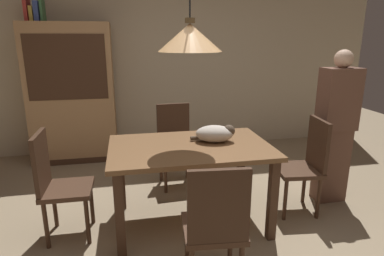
{
  "coord_description": "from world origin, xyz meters",
  "views": [
    {
      "loc": [
        -0.61,
        -2.26,
        1.66
      ],
      "look_at": [
        -0.04,
        0.59,
        0.85
      ],
      "focal_mm": 30.52,
      "sensor_mm": 36.0,
      "label": 1
    }
  ],
  "objects_px": {
    "pendant_lamp": "(190,37)",
    "book_red_tall": "(27,10)",
    "hutch_bookcase": "(72,97)",
    "book_yellow_short": "(33,14)",
    "chair_far_back": "(175,141)",
    "book_blue_wide": "(38,11)",
    "chair_left_side": "(57,181)",
    "chair_near_front": "(215,224)",
    "chair_right_side": "(306,162)",
    "cat_sleeping": "(216,133)",
    "dining_table": "(190,156)",
    "book_green_slim": "(43,11)",
    "person_standing": "(335,128)"
  },
  "relations": [
    {
      "from": "book_red_tall",
      "to": "person_standing",
      "type": "bearing_deg",
      "value": -28.95
    },
    {
      "from": "chair_right_side",
      "to": "book_blue_wide",
      "type": "relative_size",
      "value": 3.88
    },
    {
      "from": "chair_near_front",
      "to": "book_blue_wide",
      "type": "distance_m",
      "value": 3.52
    },
    {
      "from": "chair_right_side",
      "to": "book_red_tall",
      "type": "xyz_separation_m",
      "value": [
        -2.8,
        1.94,
        1.48
      ]
    },
    {
      "from": "chair_right_side",
      "to": "pendant_lamp",
      "type": "xyz_separation_m",
      "value": [
        -1.13,
        0.01,
        1.15
      ]
    },
    {
      "from": "cat_sleeping",
      "to": "book_yellow_short",
      "type": "distance_m",
      "value": 2.86
    },
    {
      "from": "chair_left_side",
      "to": "hutch_bookcase",
      "type": "relative_size",
      "value": 0.5
    },
    {
      "from": "cat_sleeping",
      "to": "book_yellow_short",
      "type": "height_order",
      "value": "book_yellow_short"
    },
    {
      "from": "book_red_tall",
      "to": "book_green_slim",
      "type": "distance_m",
      "value": 0.18
    },
    {
      "from": "cat_sleeping",
      "to": "pendant_lamp",
      "type": "distance_m",
      "value": 0.87
    },
    {
      "from": "cat_sleeping",
      "to": "dining_table",
      "type": "bearing_deg",
      "value": -166.1
    },
    {
      "from": "chair_far_back",
      "to": "book_blue_wide",
      "type": "distance_m",
      "value": 2.37
    },
    {
      "from": "dining_table",
      "to": "chair_left_side",
      "type": "relative_size",
      "value": 1.51
    },
    {
      "from": "chair_left_side",
      "to": "book_red_tall",
      "type": "bearing_deg",
      "value": 105.79
    },
    {
      "from": "chair_right_side",
      "to": "book_yellow_short",
      "type": "xyz_separation_m",
      "value": [
        -2.74,
        1.94,
        1.43
      ]
    },
    {
      "from": "chair_near_front",
      "to": "book_red_tall",
      "type": "distance_m",
      "value": 3.58
    },
    {
      "from": "pendant_lamp",
      "to": "book_green_slim",
      "type": "relative_size",
      "value": 5.0
    },
    {
      "from": "chair_far_back",
      "to": "book_blue_wide",
      "type": "height_order",
      "value": "book_blue_wide"
    },
    {
      "from": "hutch_bookcase",
      "to": "book_yellow_short",
      "type": "xyz_separation_m",
      "value": [
        -0.37,
        0.0,
        1.05
      ]
    },
    {
      "from": "book_green_slim",
      "to": "book_blue_wide",
      "type": "bearing_deg",
      "value": 180.0
    },
    {
      "from": "pendant_lamp",
      "to": "book_red_tall",
      "type": "bearing_deg",
      "value": 130.97
    },
    {
      "from": "chair_right_side",
      "to": "person_standing",
      "type": "bearing_deg",
      "value": 23.1
    },
    {
      "from": "dining_table",
      "to": "book_green_slim",
      "type": "bearing_deg",
      "value": 127.79
    },
    {
      "from": "chair_left_side",
      "to": "book_red_tall",
      "type": "height_order",
      "value": "book_red_tall"
    },
    {
      "from": "cat_sleeping",
      "to": "person_standing",
      "type": "distance_m",
      "value": 1.28
    },
    {
      "from": "dining_table",
      "to": "person_standing",
      "type": "xyz_separation_m",
      "value": [
        1.52,
        0.16,
        0.13
      ]
    },
    {
      "from": "chair_near_front",
      "to": "person_standing",
      "type": "height_order",
      "value": "person_standing"
    },
    {
      "from": "chair_right_side",
      "to": "book_green_slim",
      "type": "distance_m",
      "value": 3.57
    },
    {
      "from": "chair_left_side",
      "to": "pendant_lamp",
      "type": "relative_size",
      "value": 0.72
    },
    {
      "from": "book_blue_wide",
      "to": "person_standing",
      "type": "relative_size",
      "value": 0.15
    },
    {
      "from": "pendant_lamp",
      "to": "hutch_bookcase",
      "type": "height_order",
      "value": "pendant_lamp"
    },
    {
      "from": "chair_right_side",
      "to": "book_blue_wide",
      "type": "xyz_separation_m",
      "value": [
        -2.68,
        1.94,
        1.46
      ]
    },
    {
      "from": "dining_table",
      "to": "chair_near_front",
      "type": "height_order",
      "value": "chair_near_front"
    },
    {
      "from": "book_red_tall",
      "to": "book_green_slim",
      "type": "relative_size",
      "value": 1.08
    },
    {
      "from": "dining_table",
      "to": "pendant_lamp",
      "type": "relative_size",
      "value": 1.08
    },
    {
      "from": "book_blue_wide",
      "to": "person_standing",
      "type": "bearing_deg",
      "value": -29.9
    },
    {
      "from": "chair_left_side",
      "to": "chair_far_back",
      "type": "distance_m",
      "value": 1.43
    },
    {
      "from": "chair_left_side",
      "to": "cat_sleeping",
      "type": "relative_size",
      "value": 2.34
    },
    {
      "from": "book_green_slim",
      "to": "dining_table",
      "type": "bearing_deg",
      "value": -52.21
    },
    {
      "from": "chair_far_back",
      "to": "book_yellow_short",
      "type": "distance_m",
      "value": 2.4
    },
    {
      "from": "pendant_lamp",
      "to": "book_yellow_short",
      "type": "bearing_deg",
      "value": 129.99
    },
    {
      "from": "hutch_bookcase",
      "to": "book_green_slim",
      "type": "relative_size",
      "value": 7.12
    },
    {
      "from": "book_yellow_short",
      "to": "chair_left_side",
      "type": "bearing_deg",
      "value": -75.79
    },
    {
      "from": "chair_left_side",
      "to": "chair_near_front",
      "type": "height_order",
      "value": "same"
    },
    {
      "from": "cat_sleeping",
      "to": "book_blue_wide",
      "type": "height_order",
      "value": "book_blue_wide"
    },
    {
      "from": "dining_table",
      "to": "person_standing",
      "type": "relative_size",
      "value": 0.9
    },
    {
      "from": "book_red_tall",
      "to": "person_standing",
      "type": "distance_m",
      "value": 3.85
    },
    {
      "from": "hutch_bookcase",
      "to": "book_yellow_short",
      "type": "distance_m",
      "value": 1.11
    },
    {
      "from": "hutch_bookcase",
      "to": "book_red_tall",
      "type": "height_order",
      "value": "book_red_tall"
    },
    {
      "from": "dining_table",
      "to": "chair_near_front",
      "type": "distance_m",
      "value": 0.89
    }
  ]
}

